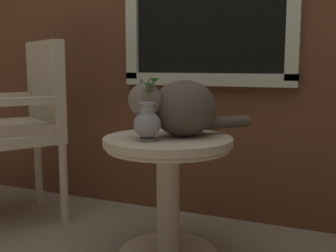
{
  "coord_description": "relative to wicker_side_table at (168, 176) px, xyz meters",
  "views": [
    {
      "loc": [
        0.93,
        -1.53,
        0.87
      ],
      "look_at": [
        0.18,
        0.18,
        0.61
      ],
      "focal_mm": 46.14,
      "sensor_mm": 36.0,
      "label": 1
    }
  ],
  "objects": [
    {
      "name": "cat",
      "position": [
        0.04,
        0.04,
        0.3
      ],
      "size": [
        0.44,
        0.49,
        0.26
      ],
      "color": "brown",
      "rests_on": "wicker_side_table"
    },
    {
      "name": "pewter_vase_with_ivy",
      "position": [
        -0.04,
        -0.12,
        0.26
      ],
      "size": [
        0.11,
        0.11,
        0.26
      ],
      "color": "#99999E",
      "rests_on": "wicker_side_table"
    },
    {
      "name": "wicker_chair",
      "position": [
        -0.95,
        0.15,
        0.19
      ],
      "size": [
        0.63,
        0.63,
        1.01
      ],
      "color": "beige",
      "rests_on": "ground_plane"
    },
    {
      "name": "wicker_side_table",
      "position": [
        0.0,
        0.0,
        0.0
      ],
      "size": [
        0.57,
        0.57,
        0.56
      ],
      "color": "beige",
      "rests_on": "ground_plane"
    }
  ]
}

